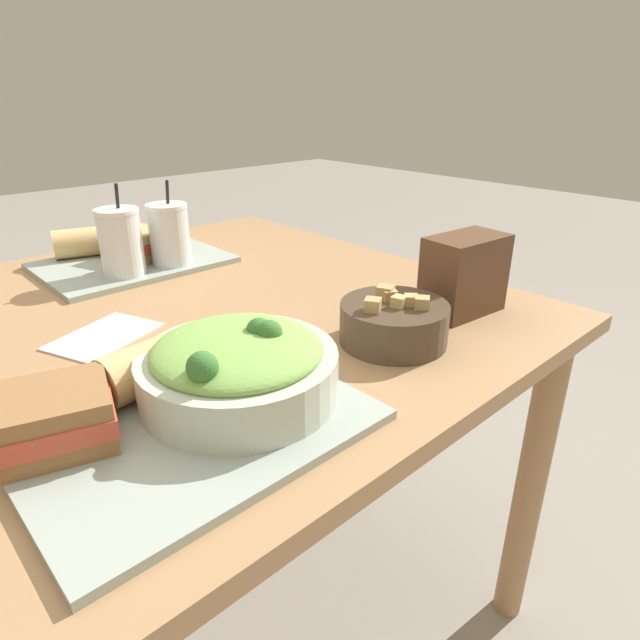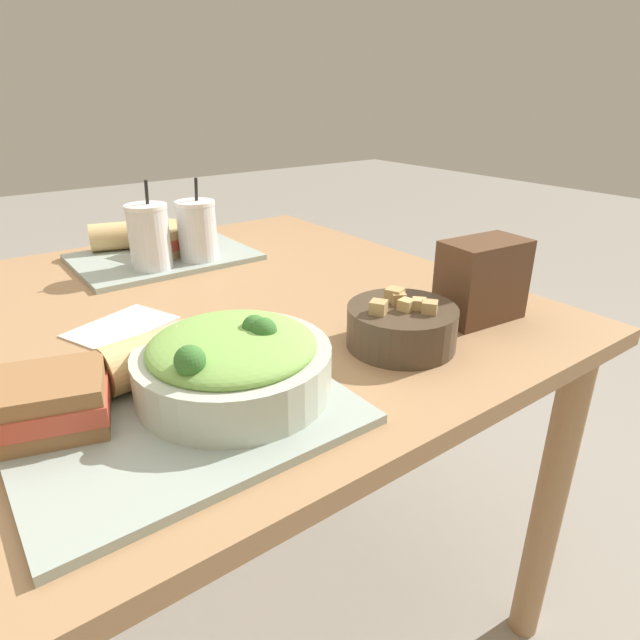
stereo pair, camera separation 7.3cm
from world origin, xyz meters
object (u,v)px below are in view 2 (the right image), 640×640
object	(u,v)px
salad_bowl	(230,362)
baguette_far	(118,236)
sandwich_near	(53,402)
chip_bag	(482,280)
baguette_near	(154,356)
napkin_folded	(121,327)
sandwich_far	(170,239)
soup_bowl	(402,325)
drink_cup_red	(197,232)
drink_cup_dark	(150,239)

from	to	relation	value
salad_bowl	baguette_far	xyz separation A→B (m)	(0.10, 0.75, -0.01)
salad_bowl	baguette_far	world-z (taller)	salad_bowl
sandwich_near	chip_bag	xyz separation A→B (m)	(0.67, -0.07, 0.03)
baguette_near	napkin_folded	distance (m)	0.23
baguette_near	baguette_far	size ratio (longest dim) A/B	1.04
salad_bowl	sandwich_near	distance (m)	0.21
sandwich_far	napkin_folded	distance (m)	0.41
baguette_near	soup_bowl	bearing A→B (deg)	-114.27
drink_cup_red	drink_cup_dark	bearing A→B (deg)	180.00
sandwich_near	sandwich_far	distance (m)	0.71
chip_bag	napkin_folded	xyz separation A→B (m)	(-0.52, 0.33, -0.07)
baguette_near	drink_cup_dark	size ratio (longest dim) A/B	0.75
baguette_near	drink_cup_red	xyz separation A→B (m)	(0.28, 0.47, 0.03)
sandwich_far	chip_bag	size ratio (longest dim) A/B	0.96
soup_bowl	drink_cup_red	xyz separation A→B (m)	(-0.07, 0.58, 0.04)
salad_bowl	chip_bag	bearing A→B (deg)	-2.06
salad_bowl	sandwich_near	size ratio (longest dim) A/B	1.68
soup_bowl	sandwich_far	distance (m)	0.68
soup_bowl	sandwich_near	size ratio (longest dim) A/B	1.15
chip_bag	drink_cup_red	bearing A→B (deg)	119.75
baguette_far	drink_cup_red	xyz separation A→B (m)	(0.12, -0.19, 0.03)
soup_bowl	salad_bowl	bearing A→B (deg)	176.90
salad_bowl	soup_bowl	world-z (taller)	salad_bowl
soup_bowl	baguette_near	distance (m)	0.37
soup_bowl	sandwich_far	world-z (taller)	soup_bowl
baguette_far	drink_cup_red	distance (m)	0.23
sandwich_far	baguette_far	distance (m)	0.13
drink_cup_dark	napkin_folded	distance (m)	0.30
salad_bowl	drink_cup_dark	xyz separation A→B (m)	(0.11, 0.56, 0.02)
baguette_far	drink_cup_red	world-z (taller)	drink_cup_red
sandwich_far	drink_cup_dark	world-z (taller)	drink_cup_dark
salad_bowl	chip_bag	world-z (taller)	chip_bag
sandwich_far	soup_bowl	bearing A→B (deg)	-101.91
sandwich_near	napkin_folded	xyz separation A→B (m)	(0.16, 0.26, -0.04)
drink_cup_red	chip_bag	bearing A→B (deg)	-66.03
salad_bowl	sandwich_near	bearing A→B (deg)	164.27
sandwich_far	drink_cup_red	world-z (taller)	drink_cup_red
salad_bowl	drink_cup_red	xyz separation A→B (m)	(0.22, 0.56, 0.02)
salad_bowl	baguette_far	bearing A→B (deg)	82.63
soup_bowl	drink_cup_red	distance (m)	0.58
sandwich_near	drink_cup_red	size ratio (longest dim) A/B	0.82
salad_bowl	napkin_folded	world-z (taller)	salad_bowl
chip_bag	baguette_near	bearing A→B (deg)	174.11
drink_cup_red	sandwich_near	bearing A→B (deg)	-129.37
salad_bowl	sandwich_near	xyz separation A→B (m)	(-0.20, 0.06, -0.01)
drink_cup_dark	drink_cup_red	bearing A→B (deg)	0.00
drink_cup_dark	napkin_folded	world-z (taller)	drink_cup_dark
salad_bowl	chip_bag	size ratio (longest dim) A/B	1.63
drink_cup_red	chip_bag	xyz separation A→B (m)	(0.26, -0.58, -0.00)
chip_bag	sandwich_far	bearing A→B (deg)	119.07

